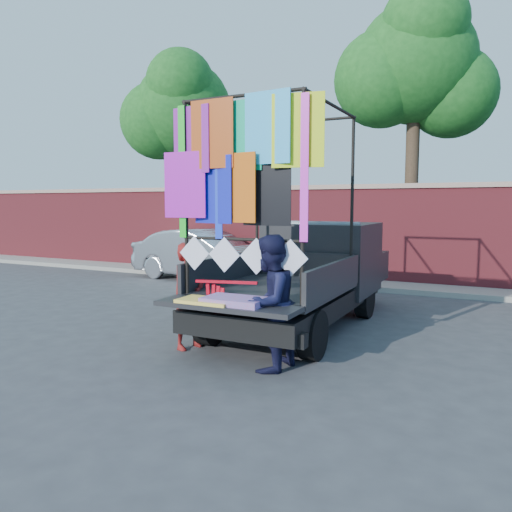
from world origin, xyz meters
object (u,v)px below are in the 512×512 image
at_px(man, 269,303).
at_px(sedan, 204,255).
at_px(woman, 189,296).
at_px(pickup_truck, 312,272).

bearing_deg(man, sedan, -135.09).
bearing_deg(woman, man, -87.98).
distance_m(pickup_truck, woman, 2.65).
relative_size(pickup_truck, sedan, 1.31).
bearing_deg(pickup_truck, woman, -111.94).
height_order(pickup_truck, woman, pickup_truck).
height_order(sedan, man, man).
xyz_separation_m(sedan, man, (4.81, -6.07, 0.16)).
height_order(pickup_truck, man, pickup_truck).
xyz_separation_m(pickup_truck, sedan, (-4.35, 3.26, -0.18)).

